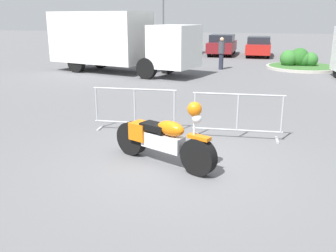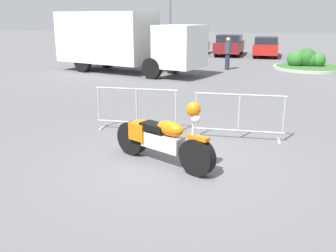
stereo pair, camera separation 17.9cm
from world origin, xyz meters
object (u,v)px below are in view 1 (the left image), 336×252
Objects in this scene: parked_car_tan at (187,45)px; parked_car_maroon at (222,45)px; motorcycle at (163,139)px; parked_car_blue at (119,44)px; street_lamp at (163,1)px; box_truck at (115,40)px; parked_car_black at (154,44)px; crowd_barrier_far at (238,116)px; parked_car_red at (259,46)px; parked_car_yellow at (88,43)px; pedestrian at (221,52)px; crowd_barrier_near at (135,109)px.

parked_car_tan is 0.93× the size of parked_car_maroon.
parked_car_blue is (-9.26, 20.96, 0.21)m from motorcycle.
box_truck is at bearing -93.41° from street_lamp.
street_lamp is (4.12, -2.18, 2.99)m from parked_car_blue.
parked_car_black reaches higher than parked_car_tan.
crowd_barrier_far is 0.51× the size of parked_car_red.
parked_car_tan is 0.72× the size of street_lamp.
parked_car_yellow is 13.48m from pedestrian.
street_lamp reaches higher than parked_car_black.
street_lamp is (-6.35, -2.47, 3.01)m from parked_car_red.
parked_car_black is at bearing -84.91° from parked_car_yellow.
parked_car_maroon is at bearing 90.43° from crowd_barrier_near.
street_lamp is (0.45, 7.53, 2.08)m from box_truck.
box_truck is 5.66m from pedestrian.
motorcycle is 0.53× the size of parked_car_blue.
parked_car_red is (1.21, 21.25, 0.19)m from motorcycle.
street_lamp is at bearing 102.97° from crowd_barrier_near.
parked_car_red reaches higher than parked_car_yellow.
crowd_barrier_near is at bearing -179.71° from parked_car_maroon.
parked_car_red is at bearing 21.29° from street_lamp.
parked_car_yellow reaches higher than motorcycle.
street_lamp is at bearing 129.78° from motorcycle.
crowd_barrier_near is 17.55m from street_lamp.
pedestrian is (0.72, 11.76, 0.37)m from crowd_barrier_near.
parked_car_yellow is at bearing 161.75° from street_lamp.
parked_car_maroon reaches higher than parked_car_yellow.
box_truck reaches higher than parked_car_blue.
parked_car_tan is (5.23, 0.41, -0.02)m from parked_car_blue.
parked_car_red is at bearing 41.14° from pedestrian.
box_truck is at bearing 170.23° from pedestrian.
motorcycle is 13.73m from pedestrian.
crowd_barrier_far is 0.51× the size of parked_car_black.
parked_car_red is (5.23, -0.11, -0.00)m from parked_car_tan.
box_truck is 11.11m from parked_car_maroon.
parked_car_yellow is 7.86m from parked_car_tan.
parked_car_yellow is at bearing 111.47° from pedestrian.
crowd_barrier_far is 0.50× the size of parked_car_blue.
parked_car_tan is 1.00× the size of parked_car_red.
parked_car_blue reaches higher than crowd_barrier_far.
pedestrian is at bearing 166.80° from parked_car_red.
pedestrian is at bearing 86.49° from crowd_barrier_near.
box_truck is at bearing -174.24° from parked_car_black.
parked_car_black is 1.01× the size of parked_car_tan.
street_lamp reaches higher than parked_car_red.
pedestrian is (-1.75, -7.54, 0.22)m from parked_car_red.
parked_car_black is 0.94× the size of parked_car_maroon.
motorcycle is 1.32× the size of pedestrian.
parked_car_red reaches higher than crowd_barrier_near.
box_truck is at bearing 171.09° from parked_car_tan.
crowd_barrier_near is 0.51× the size of parked_car_tan.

